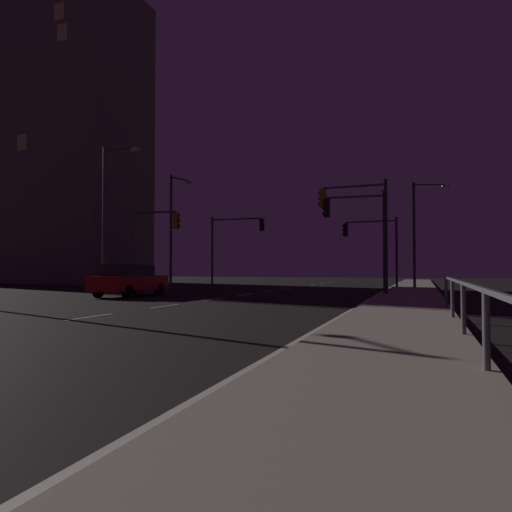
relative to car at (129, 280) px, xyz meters
The scene contains 15 objects.
ground_plane 4.92m from the car, ahead, with size 112.00×112.00×0.00m, color black.
sidewalk_right 13.09m from the car, ahead, with size 2.81×77.00×0.14m, color #9E937F.
lane_markings_center 5.92m from the car, 34.30° to the left, with size 0.14×50.00×0.01m.
lane_edge_line 12.41m from the car, 22.84° to the left, with size 0.14×53.00×0.01m.
car is the anchor object (origin of this frame).
traffic_light_mid_right 11.89m from the car, 23.21° to the left, with size 3.52×0.35×5.71m.
traffic_light_near_right 5.10m from the car, 107.53° to the left, with size 3.11×0.64×4.96m.
traffic_light_far_right 17.44m from the car, 53.38° to the left, with size 3.84×0.52×4.81m.
traffic_light_far_left 15.31m from the car, 92.23° to the left, with size 4.55×0.43×5.63m.
traffic_light_overhead_east 11.73m from the car, 22.29° to the left, with size 3.18×0.42×5.14m.
street_lamp_mid_block 19.34m from the car, 44.53° to the left, with size 2.40×1.04×7.02m.
street_lamp_far_end 10.78m from the car, 107.38° to the left, with size 0.84×1.96×8.04m.
street_lamp_median 4.49m from the car, 152.74° to the left, with size 2.20×0.41×7.87m.
barrier_fence 18.42m from the car, 38.97° to the right, with size 0.09×16.31×0.98m.
building_distant 33.04m from the car, 144.32° to the left, with size 23.61×9.64×28.69m.
Camera 1 is at (8.76, -1.66, 1.35)m, focal length 32.45 mm.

